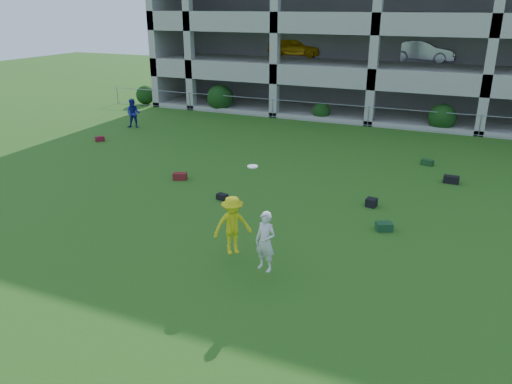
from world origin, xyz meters
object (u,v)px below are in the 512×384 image
at_px(crate_d, 371,203).
at_px(parking_garage, 400,15).
at_px(frisbee_contest, 240,229).
at_px(bystander_a, 133,113).

height_order(crate_d, parking_garage, parking_garage).
relative_size(crate_d, frisbee_contest, 0.13).
height_order(frisbee_contest, parking_garage, parking_garage).
height_order(bystander_a, parking_garage, parking_garage).
bearing_deg(parking_garage, crate_d, -82.66).
relative_size(crate_d, parking_garage, 0.01).
height_order(bystander_a, crate_d, bystander_a).
xyz_separation_m(crate_d, frisbee_contest, (-2.40, -5.73, 0.97)).
bearing_deg(crate_d, frisbee_contest, -112.75).
bearing_deg(frisbee_contest, crate_d, 67.25).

